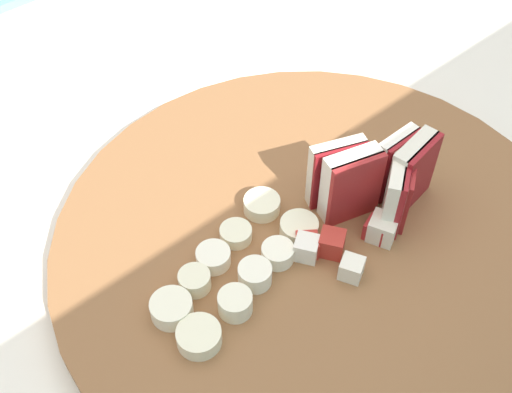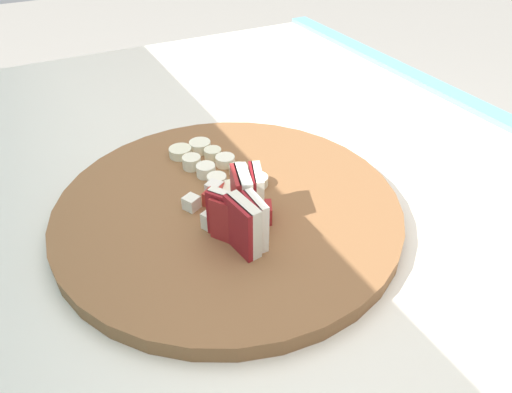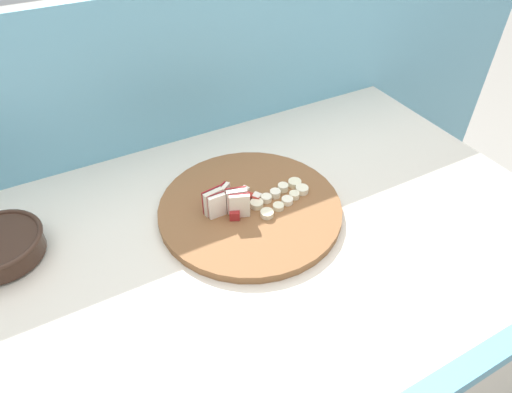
# 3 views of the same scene
# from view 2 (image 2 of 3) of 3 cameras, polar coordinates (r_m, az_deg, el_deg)

# --- Properties ---
(cutting_board) EXTENTS (0.39, 0.39, 0.02)m
(cutting_board) POSITION_cam_2_polar(r_m,az_deg,el_deg) (0.54, -3.38, -1.50)
(cutting_board) COLOR brown
(cutting_board) RESTS_ON tiled_countertop
(apple_wedge_fan) EXTENTS (0.09, 0.07, 0.06)m
(apple_wedge_fan) POSITION_cam_2_polar(r_m,az_deg,el_deg) (0.48, -1.71, -1.87)
(apple_wedge_fan) COLOR maroon
(apple_wedge_fan) RESTS_ON cutting_board
(apple_dice_pile) EXTENTS (0.09, 0.08, 0.02)m
(apple_dice_pile) POSITION_cam_2_polar(r_m,az_deg,el_deg) (0.52, -3.97, -1.16)
(apple_dice_pile) COLOR beige
(apple_dice_pile) RESTS_ON cutting_board
(banana_slice_rows) EXTENTS (0.14, 0.09, 0.02)m
(banana_slice_rows) POSITION_cam_2_polar(r_m,az_deg,el_deg) (0.59, -5.14, 3.73)
(banana_slice_rows) COLOR beige
(banana_slice_rows) RESTS_ON cutting_board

